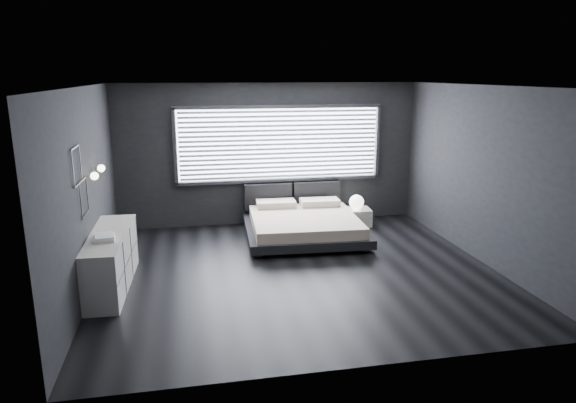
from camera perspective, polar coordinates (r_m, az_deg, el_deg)
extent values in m
plane|color=black|center=(8.02, 1.19, -7.71)|extent=(6.00, 6.00, 0.00)
plane|color=silver|center=(7.45, 1.30, 12.71)|extent=(6.00, 6.00, 0.00)
cube|color=black|center=(10.27, -2.06, 5.24)|extent=(6.00, 0.04, 2.80)
cube|color=black|center=(5.05, 7.95, -4.26)|extent=(6.00, 0.04, 2.80)
cube|color=black|center=(7.57, -21.53, 1.06)|extent=(0.04, 5.50, 2.80)
cube|color=black|center=(8.75, 20.82, 2.77)|extent=(0.04, 5.50, 2.80)
cube|color=white|center=(10.26, -0.94, 6.42)|extent=(4.00, 0.02, 1.38)
cube|color=#47474C|center=(10.07, -12.47, 5.95)|extent=(0.06, 0.08, 1.48)
cube|color=#47474C|center=(10.78, 9.89, 6.59)|extent=(0.06, 0.08, 1.48)
cube|color=#47474C|center=(10.16, -0.93, 10.48)|extent=(4.14, 0.08, 0.06)
cube|color=#47474C|center=(10.35, -0.90, 2.39)|extent=(4.14, 0.08, 0.06)
cube|color=silver|center=(10.20, -0.88, 6.38)|extent=(3.94, 0.03, 1.32)
cube|color=black|center=(10.32, -2.23, 0.58)|extent=(0.96, 0.16, 0.52)
cube|color=black|center=(10.52, 3.16, 0.83)|extent=(0.96, 0.16, 0.52)
cylinder|color=silver|center=(7.57, -21.23, 2.64)|extent=(0.10, 0.02, 0.02)
sphere|color=#FFE5B7|center=(7.56, -20.71, 2.67)|extent=(0.11, 0.11, 0.11)
cylinder|color=silver|center=(8.16, -20.53, 3.46)|extent=(0.10, 0.02, 0.02)
sphere|color=#FFE5B7|center=(8.14, -20.05, 3.49)|extent=(0.11, 0.11, 0.11)
cube|color=#47474C|center=(6.92, -22.60, 5.55)|extent=(0.01, 0.46, 0.02)
cube|color=#47474C|center=(7.00, -22.25, 1.83)|extent=(0.01, 0.46, 0.02)
cube|color=#47474C|center=(7.18, -22.09, 4.01)|extent=(0.01, 0.02, 0.46)
cube|color=#47474C|center=(6.73, -22.78, 3.34)|extent=(0.01, 0.02, 0.46)
cube|color=#47474C|center=(7.24, -21.88, 2.17)|extent=(0.01, 0.46, 0.02)
cube|color=#47474C|center=(7.34, -21.56, -1.35)|extent=(0.01, 0.46, 0.02)
cube|color=#47474C|center=(7.51, -21.42, 0.81)|extent=(0.01, 0.02, 0.46)
cube|color=#47474C|center=(7.07, -22.04, -0.04)|extent=(0.01, 0.02, 0.46)
cube|color=black|center=(8.64, -3.31, -5.84)|extent=(0.12, 0.12, 0.08)
cube|color=black|center=(8.96, 8.56, -5.22)|extent=(0.12, 0.12, 0.08)
cube|color=black|center=(10.20, -4.09, -2.70)|extent=(0.12, 0.12, 0.08)
cube|color=black|center=(10.48, 6.02, -2.29)|extent=(0.12, 0.12, 0.08)
cube|color=black|center=(9.49, 1.82, -3.23)|extent=(2.24, 2.15, 0.16)
cube|color=beige|center=(9.43, 1.83, -2.22)|extent=(2.00, 2.00, 0.19)
cube|color=beige|center=(10.05, -1.35, -0.24)|extent=(0.78, 0.45, 0.13)
cube|color=beige|center=(10.19, 3.53, -0.07)|extent=(0.78, 0.45, 0.13)
cube|color=white|center=(10.43, 7.54, -1.69)|extent=(0.60, 0.52, 0.33)
sphere|color=white|center=(10.33, 7.62, -0.07)|extent=(0.29, 0.29, 0.29)
cube|color=white|center=(7.76, -19.32, -6.18)|extent=(0.63, 2.00, 0.79)
cube|color=#47474C|center=(7.71, -17.26, -6.14)|extent=(0.09, 1.96, 0.77)
cube|color=white|center=(7.37, -19.81, -3.86)|extent=(0.32, 0.39, 0.04)
cube|color=white|center=(7.34, -19.78, -3.62)|extent=(0.30, 0.36, 0.03)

